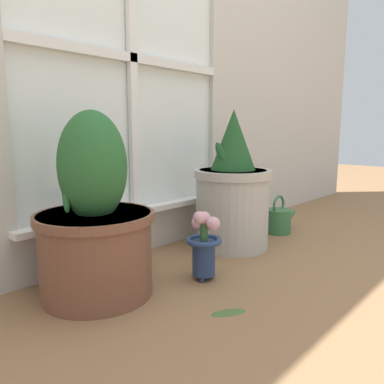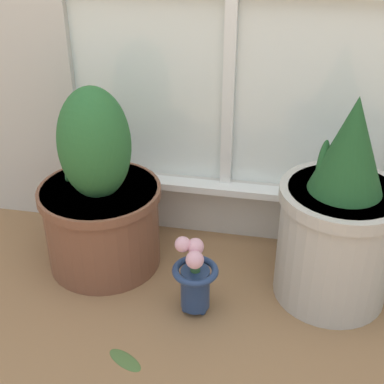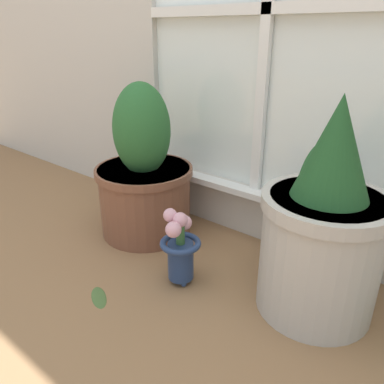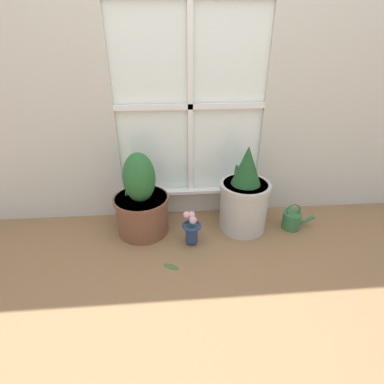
# 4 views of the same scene
# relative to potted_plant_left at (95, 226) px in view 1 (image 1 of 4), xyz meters

# --- Properties ---
(ground_plane) EXTENTS (10.00, 10.00, 0.00)m
(ground_plane) POSITION_rel_potted_plant_left_xyz_m (0.36, -0.35, -0.23)
(ground_plane) COLOR olive
(potted_plant_left) EXTENTS (0.38, 0.38, 0.60)m
(potted_plant_left) POSITION_rel_potted_plant_left_xyz_m (0.00, 0.00, 0.00)
(potted_plant_left) COLOR brown
(potted_plant_left) RESTS_ON ground_plane
(potted_plant_right) EXTENTS (0.35, 0.35, 0.63)m
(potted_plant_right) POSITION_rel_potted_plant_left_xyz_m (0.71, -0.02, 0.03)
(potted_plant_right) COLOR #B7B2A8
(potted_plant_right) RESTS_ON ground_plane
(flower_vase) EXTENTS (0.13, 0.13, 0.26)m
(flower_vase) POSITION_rel_potted_plant_left_xyz_m (0.33, -0.18, -0.10)
(flower_vase) COLOR navy
(flower_vase) RESTS_ON ground_plane
(watering_can) EXTENTS (0.24, 0.13, 0.20)m
(watering_can) POSITION_rel_potted_plant_left_xyz_m (1.07, -0.05, -0.16)
(watering_can) COLOR #336B3D
(watering_can) RESTS_ON ground_plane
(fallen_leaf) EXTENTS (0.12, 0.09, 0.01)m
(fallen_leaf) POSITION_rel_potted_plant_left_xyz_m (0.19, -0.40, -0.23)
(fallen_leaf) COLOR #476633
(fallen_leaf) RESTS_ON ground_plane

